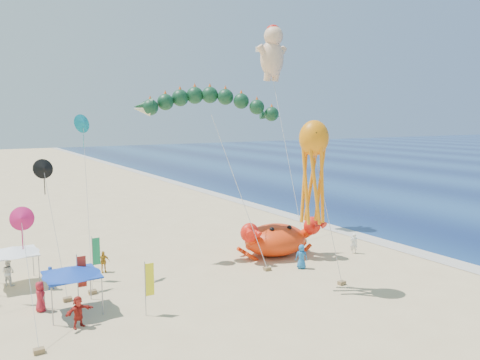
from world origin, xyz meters
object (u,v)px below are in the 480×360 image
Objects in this scene: canopy_blue at (72,271)px; cherub_kite at (273,52)px; crab_inflatable at (276,239)px; canopy_white at (13,250)px; dragon_kite at (209,108)px; octopus_kite at (313,164)px.

cherub_kite is at bearing 27.60° from canopy_blue.
canopy_white is at bearing 169.51° from crab_inflatable.
crab_inflatable is at bearing -123.08° from cherub_kite.
cherub_kite reaches higher than dragon_kite.
dragon_kite reaches higher than canopy_white.
dragon_kite reaches higher than canopy_blue.
cherub_kite is (5.70, 8.74, 16.42)m from crab_inflatable.
canopy_blue is at bearing 162.86° from octopus_kite.
crab_inflatable is 0.35× the size of cherub_kite.
crab_inflatable is 0.54× the size of dragon_kite.
octopus_kite is at bearing -108.68° from crab_inflatable.
crab_inflatable is 2.21× the size of canopy_white.
canopy_white is at bearing 110.14° from canopy_blue.
dragon_kite is 17.42m from canopy_white.
crab_inflatable is 17.10m from canopy_blue.
canopy_white is (-14.50, 0.91, -9.61)m from dragon_kite.
canopy_white is (-24.90, -5.19, -15.37)m from cherub_kite.
cherub_kite is at bearing 11.77° from canopy_white.
canopy_blue and canopy_white have the same top height.
cherub_kite reaches higher than canopy_blue.
canopy_blue is (-12.09, -5.66, -9.61)m from dragon_kite.
canopy_blue is 7.00m from canopy_white.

